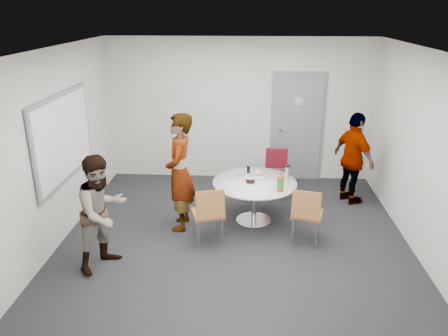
# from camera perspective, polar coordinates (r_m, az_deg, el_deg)

# --- Properties ---
(floor) EXTENTS (5.00, 5.00, 0.00)m
(floor) POSITION_cam_1_polar(r_m,az_deg,el_deg) (6.49, 1.39, -9.22)
(floor) COLOR black
(floor) RESTS_ON ground
(ceiling) EXTENTS (5.00, 5.00, 0.00)m
(ceiling) POSITION_cam_1_polar(r_m,az_deg,el_deg) (5.66, 1.63, 15.23)
(ceiling) COLOR silver
(ceiling) RESTS_ON wall_back
(wall_back) EXTENTS (5.00, 0.00, 5.00)m
(wall_back) POSITION_cam_1_polar(r_m,az_deg,el_deg) (8.35, 2.08, 7.56)
(wall_back) COLOR beige
(wall_back) RESTS_ON floor
(wall_left) EXTENTS (0.00, 5.00, 5.00)m
(wall_left) POSITION_cam_1_polar(r_m,az_deg,el_deg) (6.51, -21.08, 2.42)
(wall_left) COLOR beige
(wall_left) RESTS_ON floor
(wall_right) EXTENTS (0.00, 5.00, 5.00)m
(wall_right) POSITION_cam_1_polar(r_m,az_deg,el_deg) (6.38, 24.56, 1.55)
(wall_right) COLOR beige
(wall_right) RESTS_ON floor
(wall_front) EXTENTS (5.00, 0.00, 5.00)m
(wall_front) POSITION_cam_1_polar(r_m,az_deg,el_deg) (3.66, 0.17, -10.26)
(wall_front) COLOR beige
(wall_front) RESTS_ON floor
(door) EXTENTS (1.02, 0.17, 2.12)m
(door) POSITION_cam_1_polar(r_m,az_deg,el_deg) (8.46, 9.54, 5.20)
(door) COLOR gray
(door) RESTS_ON wall_back
(whiteboard) EXTENTS (0.04, 1.90, 1.25)m
(whiteboard) POSITION_cam_1_polar(r_m,az_deg,el_deg) (6.64, -20.20, 3.77)
(whiteboard) COLOR gray
(whiteboard) RESTS_ON wall_left
(table) EXTENTS (1.29, 1.29, 0.98)m
(table) POSITION_cam_1_polar(r_m,az_deg,el_deg) (6.75, 4.23, -2.54)
(table) COLOR silver
(table) RESTS_ON floor
(chair_near_left) EXTENTS (0.52, 0.55, 0.87)m
(chair_near_left) POSITION_cam_1_polar(r_m,az_deg,el_deg) (6.11, -1.99, -5.61)
(chair_near_left) COLOR brown
(chair_near_left) RESTS_ON floor
(chair_near_right) EXTENTS (0.50, 0.53, 0.86)m
(chair_near_right) POSITION_cam_1_polar(r_m,az_deg,el_deg) (6.22, 10.74, -5.57)
(chair_near_right) COLOR brown
(chair_near_right) RESTS_ON floor
(chair_far) EXTENTS (0.42, 0.45, 0.86)m
(chair_far) POSITION_cam_1_polar(r_m,az_deg,el_deg) (7.77, 6.90, 0.03)
(chair_far) COLOR maroon
(chair_far) RESTS_ON floor
(person_main) EXTENTS (0.44, 0.66, 1.79)m
(person_main) POSITION_cam_1_polar(r_m,az_deg,el_deg) (6.50, -5.82, -0.57)
(person_main) COLOR #A5C6EA
(person_main) RESTS_ON floor
(person_left) EXTENTS (0.88, 0.94, 1.53)m
(person_left) POSITION_cam_1_polar(r_m,az_deg,el_deg) (5.75, -15.61, -5.60)
(person_left) COLOR white
(person_left) RESTS_ON floor
(person_right) EXTENTS (0.78, 1.00, 1.58)m
(person_right) POSITION_cam_1_polar(r_m,az_deg,el_deg) (7.67, 16.55, 1.17)
(person_right) COLOR black
(person_right) RESTS_ON floor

